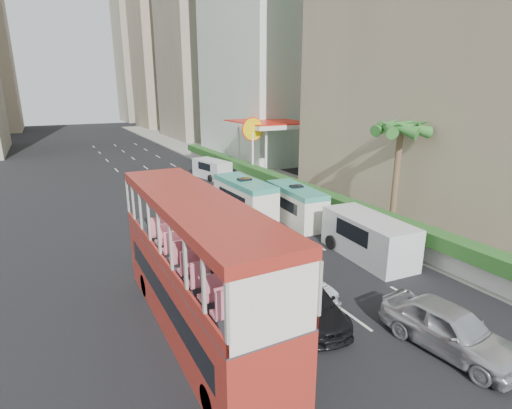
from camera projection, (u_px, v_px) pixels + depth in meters
ground_plane at (329, 292)px, 17.50m from camera, size 200.00×200.00×0.00m
double_decker_bus at (196, 267)px, 14.10m from camera, size 2.50×11.00×5.06m
car_silver_lane_a at (283, 298)px, 17.02m from camera, size 2.65×5.10×1.60m
car_silver_lane_b at (447, 349)px, 13.69m from camera, size 2.44×4.95×1.62m
car_black at (306, 317)px, 15.63m from camera, size 2.66×4.98×1.37m
van_asset at (227, 212)px, 28.99m from camera, size 2.68×4.72×1.24m
minibus_near at (244, 199)px, 27.46m from camera, size 2.14×5.97×2.62m
minibus_far at (296, 205)px, 26.44m from camera, size 2.22×5.53×2.39m
panel_van_near at (368, 237)px, 20.95m from camera, size 2.57×5.61×2.19m
panel_van_far at (212, 169)px, 39.85m from camera, size 2.70×4.79×1.80m
sidewalk at (251, 171)px, 42.74m from camera, size 6.00×120.00×0.18m
kerb_wall at (283, 192)px, 31.98m from camera, size 0.30×44.00×1.00m
hedge at (283, 181)px, 31.74m from camera, size 1.10×44.00×0.70m
palm_tree at (396, 181)px, 23.45m from camera, size 0.36×0.36×6.40m
shell_station at (269, 148)px, 40.75m from camera, size 6.50×8.00×5.50m
tower_far_a at (166, 26)px, 88.66m from camera, size 14.00×14.00×44.00m
tower_far_b at (144, 45)px, 107.91m from camera, size 14.00×14.00×40.00m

